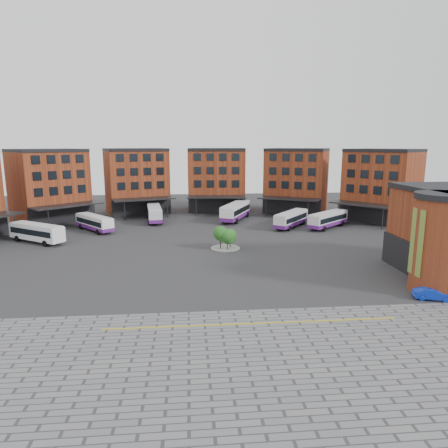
{
  "coord_description": "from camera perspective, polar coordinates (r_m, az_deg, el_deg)",
  "views": [
    {
      "loc": [
        -3.32,
        -46.27,
        15.48
      ],
      "look_at": [
        1.69,
        10.87,
        4.0
      ],
      "focal_mm": 32.0,
      "sensor_mm": 36.0,
      "label": 1
    }
  ],
  "objects": [
    {
      "name": "bus_d",
      "position": [
        82.81,
        1.7,
        1.87
      ],
      "size": [
        7.67,
        12.44,
        3.48
      ],
      "rotation": [
        0.0,
        0.0,
        -0.42
      ],
      "color": "white",
      "rests_on": "ground"
    },
    {
      "name": "ground",
      "position": [
        48.9,
        -0.87,
        -7.14
      ],
      "size": [
        160.0,
        160.0,
        0.0
      ],
      "primitive_type": "plane",
      "color": "#28282B",
      "rests_on": "ground"
    },
    {
      "name": "main_building",
      "position": [
        84.93,
        -6.0,
        5.68
      ],
      "size": [
        94.14,
        42.48,
        14.6
      ],
      "color": "brown",
      "rests_on": "ground"
    },
    {
      "name": "bus_b",
      "position": [
        76.07,
        -18.03,
        0.2
      ],
      "size": [
        8.29,
        9.22,
        2.84
      ],
      "rotation": [
        0.0,
        0.0,
        0.7
      ],
      "color": "white",
      "rests_on": "ground"
    },
    {
      "name": "tree_island",
      "position": [
        59.63,
        0.28,
        -1.79
      ],
      "size": [
        4.4,
        4.4,
        3.57
      ],
      "color": "gray",
      "rests_on": "ground"
    },
    {
      "name": "yellow_line",
      "position": [
        36.17,
        4.06,
        -14.0
      ],
      "size": [
        26.0,
        0.15,
        0.02
      ],
      "primitive_type": "cube",
      "color": "gold",
      "rests_on": "paving_zone"
    },
    {
      "name": "bus_e",
      "position": [
        76.69,
        9.57,
        0.74
      ],
      "size": [
        8.43,
        9.79,
        2.97
      ],
      "rotation": [
        0.0,
        0.0,
        -0.67
      ],
      "color": "silver",
      "rests_on": "ground"
    },
    {
      "name": "bus_c",
      "position": [
        82.69,
        -9.93,
        1.57
      ],
      "size": [
        4.04,
        11.54,
        3.18
      ],
      "rotation": [
        0.0,
        0.0,
        0.13
      ],
      "color": "silver",
      "rests_on": "ground"
    },
    {
      "name": "blue_car",
      "position": [
        46.11,
        27.63,
        -8.84
      ],
      "size": [
        3.9,
        2.3,
        1.22
      ],
      "primitive_type": "imported",
      "rotation": [
        0.0,
        0.0,
        1.28
      ],
      "color": "#0D2BB2",
      "rests_on": "ground"
    },
    {
      "name": "paving_zone",
      "position": [
        29.27,
        6.67,
        -20.68
      ],
      "size": [
        50.0,
        22.0,
        0.02
      ],
      "primitive_type": "cube",
      "color": "slate",
      "rests_on": "ground"
    },
    {
      "name": "bus_f",
      "position": [
        77.64,
        14.66,
        0.66
      ],
      "size": [
        9.6,
        8.79,
        2.99
      ],
      "rotation": [
        0.0,
        0.0,
        -0.86
      ],
      "color": "silver",
      "rests_on": "ground"
    },
    {
      "name": "bus_a",
      "position": [
        70.47,
        -25.21,
        -0.99
      ],
      "size": [
        10.16,
        7.92,
        3.0
      ],
      "rotation": [
        0.0,
        0.0,
        0.98
      ],
      "color": "white",
      "rests_on": "ground"
    }
  ]
}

